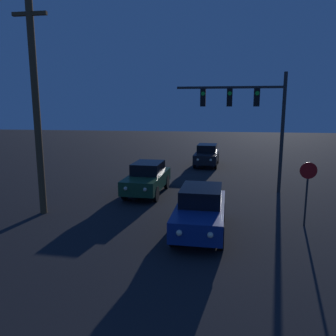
{
  "coord_description": "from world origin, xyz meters",
  "views": [
    {
      "loc": [
        2.14,
        -0.41,
        4.39
      ],
      "look_at": [
        0.0,
        13.86,
        1.71
      ],
      "focal_mm": 35.0,
      "sensor_mm": 36.0,
      "label": 1
    }
  ],
  "objects_px": {
    "car_near": "(201,210)",
    "utility_pole": "(36,104)",
    "car_mid": "(147,178)",
    "car_far": "(207,155)",
    "traffic_signal_mast": "(251,111)",
    "stop_sign": "(307,183)"
  },
  "relations": [
    {
      "from": "car_near",
      "to": "car_mid",
      "type": "bearing_deg",
      "value": -57.06
    },
    {
      "from": "car_near",
      "to": "car_far",
      "type": "xyz_separation_m",
      "value": [
        -0.22,
        13.71,
        0.0
      ]
    },
    {
      "from": "car_mid",
      "to": "traffic_signal_mast",
      "type": "relative_size",
      "value": 0.71
    },
    {
      "from": "stop_sign",
      "to": "car_far",
      "type": "bearing_deg",
      "value": 107.91
    },
    {
      "from": "utility_pole",
      "to": "car_mid",
      "type": "bearing_deg",
      "value": 45.52
    },
    {
      "from": "traffic_signal_mast",
      "to": "stop_sign",
      "type": "xyz_separation_m",
      "value": [
        1.65,
        -5.12,
        -2.57
      ]
    },
    {
      "from": "car_mid",
      "to": "car_far",
      "type": "relative_size",
      "value": 1.0
    },
    {
      "from": "car_near",
      "to": "car_mid",
      "type": "xyz_separation_m",
      "value": [
        -2.98,
        4.91,
        0.0
      ]
    },
    {
      "from": "stop_sign",
      "to": "utility_pole",
      "type": "relative_size",
      "value": 0.28
    },
    {
      "from": "car_near",
      "to": "utility_pole",
      "type": "distance_m",
      "value": 7.69
    },
    {
      "from": "car_near",
      "to": "stop_sign",
      "type": "height_order",
      "value": "stop_sign"
    },
    {
      "from": "car_near",
      "to": "utility_pole",
      "type": "relative_size",
      "value": 0.49
    },
    {
      "from": "utility_pole",
      "to": "car_near",
      "type": "bearing_deg",
      "value": -9.96
    },
    {
      "from": "car_far",
      "to": "utility_pole",
      "type": "distance_m",
      "value": 14.57
    },
    {
      "from": "car_near",
      "to": "car_mid",
      "type": "distance_m",
      "value": 5.74
    },
    {
      "from": "car_mid",
      "to": "utility_pole",
      "type": "bearing_deg",
      "value": 48.07
    },
    {
      "from": "traffic_signal_mast",
      "to": "utility_pole",
      "type": "xyz_separation_m",
      "value": [
        -8.84,
        -5.12,
        0.28
      ]
    },
    {
      "from": "stop_sign",
      "to": "utility_pole",
      "type": "distance_m",
      "value": 10.87
    },
    {
      "from": "car_near",
      "to": "traffic_signal_mast",
      "type": "bearing_deg",
      "value": -107.46
    },
    {
      "from": "stop_sign",
      "to": "car_mid",
      "type": "bearing_deg",
      "value": 151.17
    },
    {
      "from": "car_near",
      "to": "car_far",
      "type": "distance_m",
      "value": 13.71
    },
    {
      "from": "car_far",
      "to": "utility_pole",
      "type": "relative_size",
      "value": 0.5
    }
  ]
}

